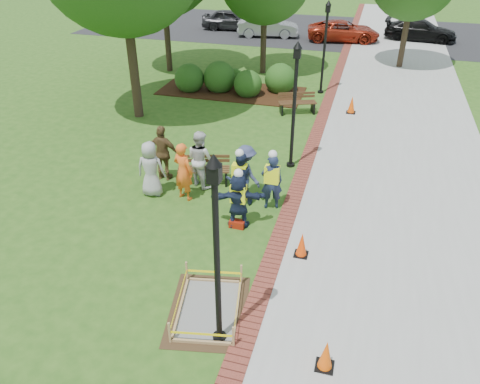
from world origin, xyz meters
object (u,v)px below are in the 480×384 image
(cone_front, at_px, (326,355))
(hivis_worker_c, at_px, (239,177))
(wet_concrete_pad, at_px, (208,303))
(bench_near, at_px, (204,175))
(lamp_near, at_px, (216,243))
(hivis_worker_b, at_px, (272,180))
(hivis_worker_a, at_px, (238,198))

(cone_front, relative_size, hivis_worker_c, 0.39)
(wet_concrete_pad, xyz_separation_m, bench_near, (-2.01, 5.37, 0.05))
(bench_near, xyz_separation_m, cone_front, (4.67, -6.18, 0.06))
(lamp_near, xyz_separation_m, hivis_worker_c, (-1.04, 5.18, -1.58))
(wet_concrete_pad, relative_size, lamp_near, 0.61)
(hivis_worker_b, bearing_deg, hivis_worker_a, -119.10)
(lamp_near, bearing_deg, cone_front, -3.23)
(hivis_worker_a, bearing_deg, wet_concrete_pad, -85.47)
(lamp_near, height_order, hivis_worker_b, lamp_near)
(lamp_near, xyz_separation_m, hivis_worker_a, (-0.74, 4.02, -1.58))
(bench_near, bearing_deg, hivis_worker_a, -49.36)
(cone_front, relative_size, lamp_near, 0.17)
(bench_near, distance_m, hivis_worker_a, 2.75)
(cone_front, distance_m, hivis_worker_b, 5.83)
(cone_front, distance_m, hivis_worker_a, 5.10)
(lamp_near, height_order, hivis_worker_c, lamp_near)
(bench_near, height_order, lamp_near, lamp_near)
(wet_concrete_pad, bearing_deg, hivis_worker_b, 84.96)
(hivis_worker_c, bearing_deg, cone_front, -58.70)
(cone_front, height_order, hivis_worker_a, hivis_worker_a)
(wet_concrete_pad, xyz_separation_m, cone_front, (2.66, -0.81, 0.11))
(hivis_worker_b, bearing_deg, hivis_worker_c, -177.61)
(wet_concrete_pad, height_order, hivis_worker_b, hivis_worker_b)
(cone_front, xyz_separation_m, hivis_worker_a, (-2.92, 4.15, 0.56))
(bench_near, height_order, hivis_worker_b, hivis_worker_b)
(cone_front, distance_m, lamp_near, 3.06)
(bench_near, relative_size, hivis_worker_c, 0.96)
(cone_front, bearing_deg, hivis_worker_c, 121.30)
(wet_concrete_pad, relative_size, bench_near, 1.48)
(bench_near, relative_size, hivis_worker_b, 0.92)
(wet_concrete_pad, height_order, hivis_worker_c, hivis_worker_c)
(lamp_near, relative_size, hivis_worker_b, 2.26)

